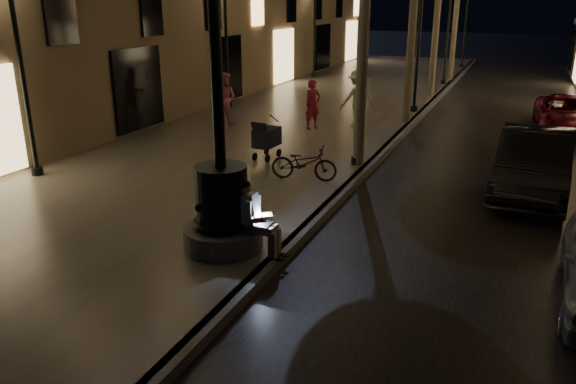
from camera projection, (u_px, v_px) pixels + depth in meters
The scene contains 20 objects.
ground at pixel (416, 122), 20.99m from camera, with size 120.00×120.00×0.00m, color black.
cobble_lane at pixel (501, 128), 19.89m from camera, with size 6.00×45.00×0.02m, color black.
promenade at pixel (316, 111), 22.42m from camera, with size 8.00×45.00×0.20m, color #625F57.
curb_strip at pixel (416, 119), 20.96m from camera, with size 0.25×45.00×0.20m, color #59595B.
fountain_lamppost at pixel (221, 193), 9.63m from camera, with size 1.40×1.40×5.21m.
seated_man_laptop at pixel (254, 215), 9.51m from camera, with size 0.94×0.32×1.31m.
lamp_curb_a at pixel (361, 47), 13.94m from camera, with size 0.36×0.36×4.81m.
lamp_curb_b at pixel (420, 31), 20.91m from camera, with size 0.36×0.36×4.81m.
lamp_curb_c at pixel (449, 22), 27.88m from camera, with size 0.36×0.36×4.81m.
lamp_curb_d at pixel (466, 18), 34.86m from camera, with size 0.36×0.36×4.81m.
lamp_left_a at pixel (19, 50), 13.05m from camera, with size 0.36×0.36×4.81m.
lamp_left_b at pixel (226, 29), 21.76m from camera, with size 0.36×0.36×4.81m.
lamp_left_c at pixel (315, 20), 30.48m from camera, with size 0.36×0.36×4.81m.
stroller at pixel (267, 137), 15.24m from camera, with size 0.55×1.18×1.19m.
car_second at pixel (534, 163), 13.12m from camera, with size 1.57×4.51×1.49m, color black.
car_third at pixel (569, 114), 19.17m from camera, with size 2.05×4.44×1.23m, color maroon.
pedestrian_red at pixel (313, 105), 18.71m from camera, with size 0.60×0.39×1.64m, color #AD223B.
pedestrian_pink at pixel (225, 98), 19.46m from camera, with size 0.87×0.67×1.78m, color pink.
pedestrian_white at pixel (357, 98), 19.10m from camera, with size 1.23×0.71×1.91m, color white.
bicycle at pixel (304, 163), 13.51m from camera, with size 0.56×1.61×0.85m, color black.
Camera 1 is at (3.57, -5.94, 4.39)m, focal length 35.00 mm.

